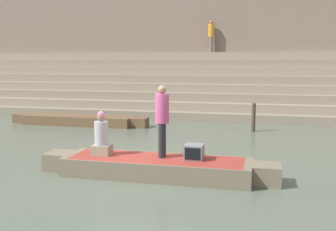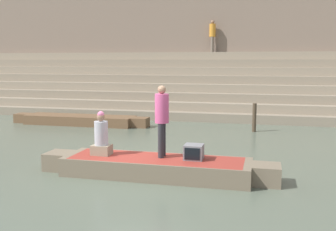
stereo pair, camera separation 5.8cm
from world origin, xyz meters
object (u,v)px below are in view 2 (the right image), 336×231
object	(u,v)px
person_on_steps	(212,34)
person_rowing	(101,137)
rowboat_main	(156,166)
person_standing	(162,116)
tv_set	(194,152)
mooring_post	(254,118)
moored_boat_shore	(80,120)

from	to	relation	value
person_on_steps	person_rowing	bearing A→B (deg)	118.33
rowboat_main	person_on_steps	world-z (taller)	person_on_steps
person_standing	tv_set	size ratio (longest dim) A/B	3.95
person_standing	tv_set	bearing A→B (deg)	-11.49
tv_set	mooring_post	world-z (taller)	mooring_post
person_standing	tv_set	world-z (taller)	person_standing
person_rowing	rowboat_main	bearing A→B (deg)	12.66
person_on_steps	rowboat_main	bearing A→B (deg)	124.71
tv_set	mooring_post	bearing A→B (deg)	73.64
mooring_post	person_on_steps	world-z (taller)	person_on_steps
person_rowing	mooring_post	xyz separation A→B (m)	(3.62, 6.90, -0.33)
person_rowing	mooring_post	bearing A→B (deg)	75.50
tv_set	person_on_steps	bearing A→B (deg)	89.82
person_rowing	moored_boat_shore	bearing A→B (deg)	133.66
rowboat_main	person_standing	xyz separation A→B (m)	(0.10, 0.16, 1.24)
moored_boat_shore	mooring_post	size ratio (longest dim) A/B	5.54
rowboat_main	mooring_post	distance (m)	7.25
person_standing	person_on_steps	xyz separation A→B (m)	(-0.50, 12.90, 2.85)
mooring_post	person_on_steps	size ratio (longest dim) A/B	0.66
person_standing	person_on_steps	size ratio (longest dim) A/B	1.02
person_rowing	tv_set	world-z (taller)	person_rowing
mooring_post	tv_set	bearing A→B (deg)	-100.36
tv_set	moored_boat_shore	size ratio (longest dim) A/B	0.07
rowboat_main	mooring_post	world-z (taller)	mooring_post
moored_boat_shore	person_on_steps	world-z (taller)	person_on_steps
person_standing	person_rowing	bearing A→B (deg)	177.71
person_rowing	tv_set	bearing A→B (deg)	15.36
rowboat_main	person_rowing	world-z (taller)	person_rowing
rowboat_main	person_on_steps	distance (m)	13.69
moored_boat_shore	mooring_post	xyz separation A→B (m)	(7.65, 0.05, 0.35)
moored_boat_shore	mooring_post	distance (m)	7.66
tv_set	person_on_steps	xyz separation A→B (m)	(-1.32, 12.95, 3.70)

